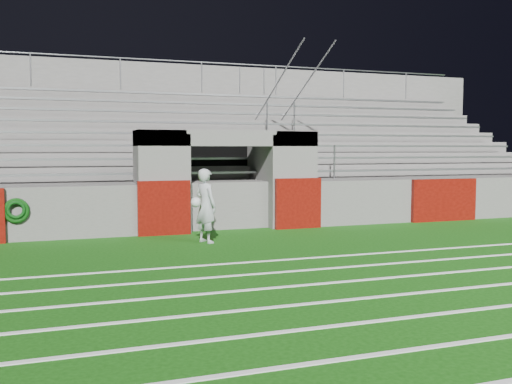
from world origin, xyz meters
name	(u,v)px	position (x,y,z in m)	size (l,w,h in m)	color
ground	(276,251)	(0.00, 0.00, 0.00)	(90.00, 90.00, 0.00)	#11460B
field_markings	(421,316)	(0.00, -5.00, 0.01)	(28.00, 8.09, 0.01)	white
stadium_structure	(190,168)	(0.00, 7.97, 1.49)	(26.00, 8.48, 5.42)	#5C5957
goalkeeper_with_ball	(205,206)	(-1.13, 1.49, 0.84)	(0.69, 0.72, 1.68)	#A2A9AC
hose_coil	(16,210)	(-5.17, 2.94, 0.73)	(0.58, 0.14, 0.58)	#0C3C0D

